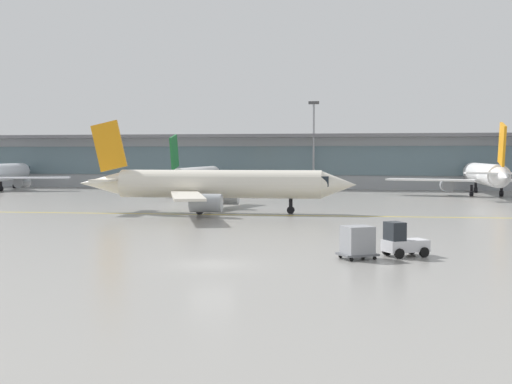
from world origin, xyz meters
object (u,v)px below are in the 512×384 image
Objects in this scene: baggage_tug at (402,242)px; cargo_dolly_lead at (358,241)px; apron_light_mast_1 at (314,142)px; gate_airplane_1 at (196,176)px; gate_airplane_2 at (485,175)px; taxiing_regional_jet at (216,185)px.

baggage_tug is 1.13× the size of cargo_dolly_lead.
cargo_dolly_lead is 0.17× the size of apron_light_mast_1.
gate_airplane_2 reaches higher than gate_airplane_1.
cargo_dolly_lead is at bearing 164.39° from gate_airplane_2.
baggage_tug is (-14.14, -63.46, -2.19)m from gate_airplane_2.
baggage_tug is at bearing -59.45° from taxiing_regional_jet.
gate_airplane_1 reaches higher than cargo_dolly_lead.
cargo_dolly_lead is 78.00m from apron_light_mast_1.
gate_airplane_1 is at bearing 83.30° from cargo_dolly_lead.
gate_airplane_1 is 0.91× the size of taxiing_regional_jet.
gate_airplane_1 is 68.82m from cargo_dolly_lead.
taxiing_regional_jet is at bearing 93.38° from baggage_tug.
apron_light_mast_1 is at bearing 69.67° from baggage_tug.
apron_light_mast_1 is (5.80, 47.75, 5.31)m from taxiing_regional_jet.
gate_airplane_2 is (43.42, 1.52, 0.42)m from gate_airplane_1.
gate_airplane_2 is 67.10m from cargo_dolly_lead.
gate_airplane_1 is 1.78× the size of apron_light_mast_1.
gate_airplane_2 is at bearing 45.62° from taxiing_regional_jet.
gate_airplane_2 is at bearing 46.03° from cargo_dolly_lead.
gate_airplane_2 is 29.45m from apron_light_mast_1.
taxiing_regional_jet is 11.24× the size of cargo_dolly_lead.
taxiing_regional_jet is 9.96× the size of baggage_tug.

